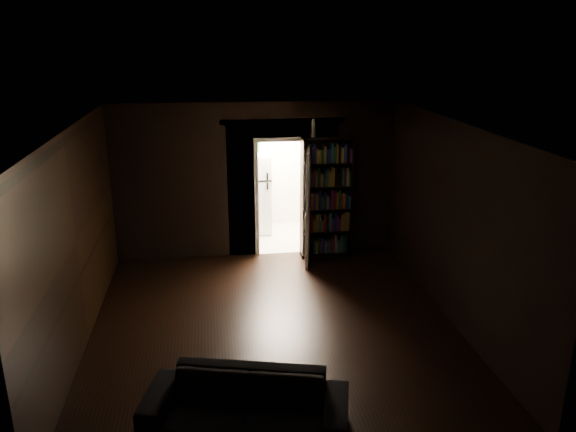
% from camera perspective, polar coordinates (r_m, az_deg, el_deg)
% --- Properties ---
extents(ground, '(5.50, 5.50, 0.00)m').
position_cam_1_polar(ground, '(7.98, -1.42, -11.23)').
color(ground, black).
rests_on(ground, ground).
extents(room_walls, '(5.02, 5.61, 2.84)m').
position_cam_1_polar(room_walls, '(8.33, -2.44, 2.57)').
color(room_walls, black).
rests_on(room_walls, ground).
extents(kitchen_alcove, '(2.20, 1.80, 2.60)m').
position_cam_1_polar(kitchen_alcove, '(11.19, -1.25, 4.14)').
color(kitchen_alcove, '#BBB2A3').
rests_on(kitchen_alcove, ground).
extents(sofa, '(2.22, 1.38, 0.79)m').
position_cam_1_polar(sofa, '(5.96, -4.32, -18.03)').
color(sofa, black).
rests_on(sofa, ground).
extents(bookshelf, '(0.93, 0.41, 2.20)m').
position_cam_1_polar(bookshelf, '(10.08, 3.89, 1.88)').
color(bookshelf, black).
rests_on(bookshelf, ground).
extents(refrigerator, '(0.94, 0.91, 1.65)m').
position_cam_1_polar(refrigerator, '(11.41, -3.69, 2.38)').
color(refrigerator, white).
rests_on(refrigerator, ground).
extents(door, '(0.23, 0.84, 2.05)m').
position_cam_1_polar(door, '(9.81, 2.04, 0.99)').
color(door, white).
rests_on(door, ground).
extents(figurine, '(0.11, 0.11, 0.30)m').
position_cam_1_polar(figurine, '(9.81, 2.60, 8.94)').
color(figurine, silver).
rests_on(figurine, bookshelf).
extents(bottles, '(0.70, 0.30, 0.29)m').
position_cam_1_polar(bottles, '(11.21, -4.18, 7.17)').
color(bottles, black).
rests_on(bottles, refrigerator).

